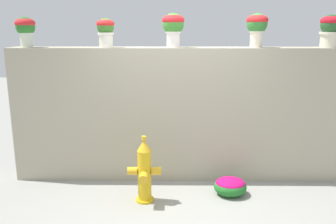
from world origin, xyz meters
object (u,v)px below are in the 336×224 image
potted_plant_4 (331,28)px  flower_bush_left (230,186)px  fire_hydrant (144,172)px  potted_plant_2 (173,25)px  potted_plant_3 (257,25)px  potted_plant_1 (106,30)px  potted_plant_0 (25,28)px

potted_plant_4 → flower_bush_left: 2.64m
potted_plant_4 → fire_hydrant: bearing=-162.5°
potted_plant_2 → potted_plant_3: 1.19m
potted_plant_4 → potted_plant_1: bearing=-179.9°
potted_plant_1 → flower_bush_left: bearing=-19.0°
potted_plant_1 → flower_bush_left: size_ratio=0.90×
potted_plant_4 → potted_plant_3: bearing=-179.9°
potted_plant_2 → potted_plant_4: potted_plant_2 is taller
potted_plant_1 → fire_hydrant: potted_plant_1 is taller
potted_plant_0 → potted_plant_4: 4.35m
potted_plant_0 → potted_plant_3: potted_plant_3 is taller
potted_plant_2 → potted_plant_3: (1.19, -0.03, 0.00)m
potted_plant_1 → potted_plant_3: potted_plant_3 is taller
potted_plant_0 → potted_plant_2: (2.12, 0.02, 0.04)m
potted_plant_2 → fire_hydrant: (-0.38, -0.85, -1.89)m
potted_plant_4 → flower_bush_left: bearing=-156.9°
fire_hydrant → flower_bush_left: size_ratio=2.00×
potted_plant_3 → potted_plant_4: (1.04, 0.00, -0.04)m
potted_plant_2 → potted_plant_3: size_ratio=1.01×
potted_plant_3 → fire_hydrant: potted_plant_3 is taller
potted_plant_0 → potted_plant_2: size_ratio=0.89×
potted_plant_0 → potted_plant_4: (4.35, -0.01, -0.00)m
potted_plant_2 → potted_plant_3: potted_plant_2 is taller
potted_plant_0 → potted_plant_4: size_ratio=0.93×
potted_plant_3 → flower_bush_left: size_ratio=1.05×
potted_plant_1 → potted_plant_4: size_ratio=0.89×
potted_plant_2 → potted_plant_4: size_ratio=1.05×
potted_plant_0 → potted_plant_4: potted_plant_4 is taller
potted_plant_1 → potted_plant_3: bearing=0.0°
potted_plant_1 → flower_bush_left: 2.82m
flower_bush_left → potted_plant_1: bearing=161.0°
potted_plant_1 → potted_plant_2: bearing=1.8°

